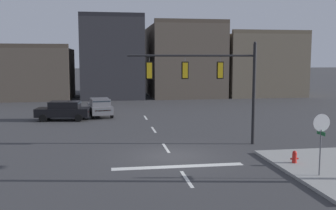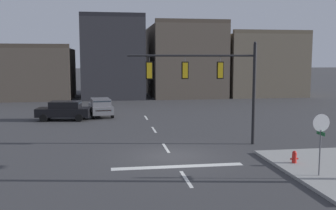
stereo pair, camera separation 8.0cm
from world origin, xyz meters
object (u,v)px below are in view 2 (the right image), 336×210
(car_lot_nearside, at_px, (101,107))
(fire_hydrant, at_px, (294,159))
(stop_sign, at_px, (321,130))
(car_lot_middle, at_px, (64,110))
(signal_mast_near_side, at_px, (212,77))

(car_lot_nearside, distance_m, fire_hydrant, 20.60)
(stop_sign, distance_m, car_lot_middle, 22.35)
(fire_hydrant, bearing_deg, stop_sign, -87.13)
(car_lot_nearside, height_order, car_lot_middle, same)
(stop_sign, xyz_separation_m, car_lot_middle, (-12.66, 18.38, -1.29))
(signal_mast_near_side, height_order, fire_hydrant, signal_mast_near_side)
(stop_sign, height_order, car_lot_nearside, stop_sign)
(signal_mast_near_side, height_order, car_lot_nearside, signal_mast_near_side)
(signal_mast_near_side, distance_m, stop_sign, 8.03)
(stop_sign, xyz_separation_m, fire_hydrant, (-0.10, 2.08, -1.82))
(signal_mast_near_side, xyz_separation_m, car_lot_nearside, (-6.82, 13.08, -3.25))
(car_lot_middle, relative_size, fire_hydrant, 6.14)
(signal_mast_near_side, height_order, car_lot_middle, signal_mast_near_side)
(signal_mast_near_side, xyz_separation_m, fire_hydrant, (2.74, -5.16, -3.78))
(signal_mast_near_side, xyz_separation_m, stop_sign, (2.85, -7.24, -1.96))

